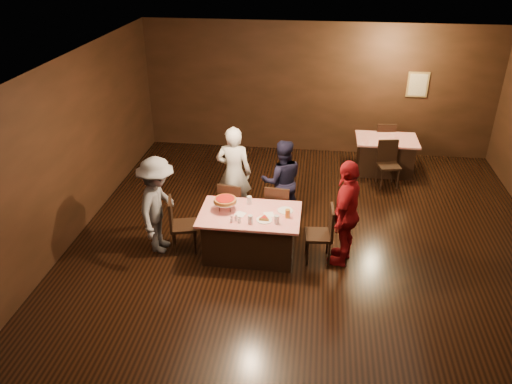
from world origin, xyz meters
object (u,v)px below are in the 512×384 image
Objects in this scene: diner_red_shirt at (346,213)px; pizza_stand at (225,200)px; chair_far_left at (233,205)px; diner_white_jacket at (234,173)px; glass_front_left at (250,220)px; main_table at (250,234)px; glass_amber at (288,214)px; back_table at (385,155)px; chair_back_far at (383,141)px; diner_navy_hoodie at (282,181)px; chair_far_right at (279,208)px; plate_empty at (285,211)px; chair_end_right at (319,234)px; diner_grey_knit at (158,205)px; chair_end_left at (183,225)px; glass_back at (249,200)px; glass_front_right at (277,220)px; chair_back_near at (389,165)px.

diner_red_shirt reaches higher than pizza_stand.
diner_white_jacket is at bearing -72.84° from chair_far_left.
glass_front_left is (0.45, -1.05, 0.37)m from chair_far_left.
main_table is 11.43× the size of glass_amber.
chair_back_far reaches higher than back_table.
diner_white_jacket is at bearing -14.46° from diner_navy_hoodie.
chair_far_right reaches higher than back_table.
chair_far_left is at bearing 90.00° from pizza_stand.
plate_empty is 0.22m from glass_amber.
plate_empty is (-0.95, 0.14, -0.10)m from diner_red_shirt.
chair_far_right is 0.54m from diner_navy_hoodie.
chair_end_right is at bearing 15.95° from glass_front_left.
chair_far_right is at bearing -64.44° from diner_grey_knit.
chair_end_left is 1.95m from diner_navy_hoodie.
diner_red_shirt is 7.06× the size of plate_empty.
chair_end_left is (-0.70, -0.75, 0.00)m from chair_far_left.
plate_empty is at bearing 85.24° from diner_navy_hoodie.
chair_end_right is at bearing -1.91° from pizza_stand.
diner_navy_hoodie is 1.01m from glass_back.
chair_back_far is (2.08, 3.37, 0.00)m from chair_far_right.
main_table is 0.97× the size of diner_grey_knit.
chair_end_left is 6.79× the size of glass_front_left.
chair_back_far reaches higher than plate_empty.
diner_grey_knit is (-1.48, -0.04, 0.44)m from main_table.
diner_red_shirt reaches higher than back_table.
glass_front_right is (1.93, -0.21, 0.01)m from diner_grey_knit.
chair_far_right is 0.54× the size of diner_red_shirt.
chair_end_right is (-1.38, -3.52, 0.09)m from back_table.
chair_back_far is 4.24m from diner_red_shirt.
glass_amber is (0.55, 0.25, 0.00)m from glass_front_left.
diner_white_jacket is at bearing -142.11° from back_table.
plate_empty is at bearing 110.71° from chair_far_right.
diner_grey_knit is at bearing 80.88° from chair_end_left.
chair_back_far is at bearing -40.74° from diner_grey_knit.
diner_white_jacket is 6.97× the size of plate_empty.
chair_back_near is 6.79× the size of glass_front_left.
diner_red_shirt reaches higher than chair_back_near.
glass_front_right is (0.04, -1.45, 0.06)m from diner_navy_hoodie.
chair_far_right is 2.93m from chair_back_near.
glass_amber is at bearing -106.05° from chair_end_left.
main_table is 1.68× the size of chair_end_left.
chair_far_right reaches higher than glass_front_right.
chair_end_left is 5.46m from chair_back_far.
glass_front_left is 1.00× the size of glass_back.
chair_far_left is 1.33m from glass_amber.
diner_red_shirt is at bearing -8.23° from plate_empty.
chair_end_left is at bearing 56.63° from chair_far_left.
diner_grey_knit is 4.35× the size of pizza_stand.
diner_white_jacket is 1.18m from pizza_stand.
plate_empty is 1.79× the size of glass_back.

